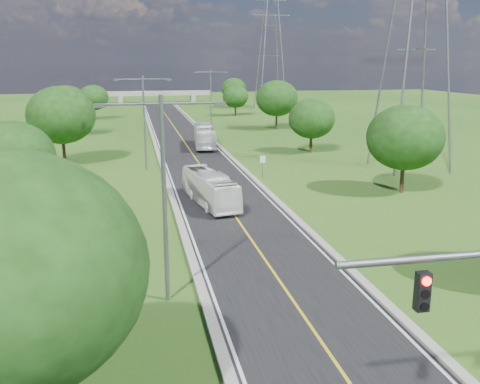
# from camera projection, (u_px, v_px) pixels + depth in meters

# --- Properties ---
(ground) EXTENTS (260.00, 260.00, 0.00)m
(ground) POSITION_uv_depth(u_px,v_px,m) (187.00, 147.00, 73.20)
(ground) COLOR #1F4F16
(ground) RESTS_ON ground
(road) EXTENTS (8.00, 150.00, 0.06)m
(road) POSITION_uv_depth(u_px,v_px,m) (183.00, 140.00, 78.91)
(road) COLOR black
(road) RESTS_ON ground
(curb_left) EXTENTS (0.50, 150.00, 0.22)m
(curb_left) POSITION_uv_depth(u_px,v_px,m) (154.00, 141.00, 78.07)
(curb_left) COLOR gray
(curb_left) RESTS_ON ground
(curb_right) EXTENTS (0.50, 150.00, 0.22)m
(curb_right) POSITION_uv_depth(u_px,v_px,m) (212.00, 139.00, 79.71)
(curb_right) COLOR gray
(curb_right) RESTS_ON ground
(speed_limit_sign) EXTENTS (0.55, 0.09, 2.40)m
(speed_limit_sign) POSITION_uv_depth(u_px,v_px,m) (263.00, 163.00, 52.88)
(speed_limit_sign) COLOR slate
(speed_limit_sign) RESTS_ON ground
(overpass) EXTENTS (30.00, 3.00, 3.20)m
(overpass) POSITION_uv_depth(u_px,v_px,m) (157.00, 94.00, 148.75)
(overpass) COLOR gray
(overpass) RESTS_ON ground
(streetlight_near_left) EXTENTS (5.90, 0.25, 10.00)m
(streetlight_near_left) POSITION_uv_depth(u_px,v_px,m) (164.00, 183.00, 24.95)
(streetlight_near_left) COLOR slate
(streetlight_near_left) RESTS_ON ground
(streetlight_mid_left) EXTENTS (5.90, 0.25, 10.00)m
(streetlight_mid_left) POSITION_uv_depth(u_px,v_px,m) (144.00, 115.00, 56.35)
(streetlight_mid_left) COLOR slate
(streetlight_mid_left) RESTS_ON ground
(streetlight_far_right) EXTENTS (5.90, 0.25, 10.00)m
(streetlight_far_right) POSITION_uv_depth(u_px,v_px,m) (211.00, 94.00, 90.07)
(streetlight_far_right) COLOR slate
(streetlight_far_right) RESTS_ON ground
(power_tower_near) EXTENTS (9.00, 6.40, 28.00)m
(power_tower_near) POSITION_uv_depth(u_px,v_px,m) (417.00, 35.00, 55.07)
(power_tower_near) COLOR slate
(power_tower_near) RESTS_ON ground
(power_tower_far) EXTENTS (9.00, 6.40, 28.00)m
(power_tower_far) POSITION_uv_depth(u_px,v_px,m) (271.00, 50.00, 127.20)
(power_tower_far) COLOR slate
(power_tower_far) RESTS_ON ground
(tree_lb) EXTENTS (6.30, 6.30, 7.33)m
(tree_lb) POSITION_uv_depth(u_px,v_px,m) (11.00, 158.00, 38.55)
(tree_lb) COLOR black
(tree_lb) RESTS_ON ground
(tree_lc) EXTENTS (7.56, 7.56, 8.79)m
(tree_lc) POSITION_uv_depth(u_px,v_px,m) (61.00, 115.00, 59.46)
(tree_lc) COLOR black
(tree_lc) RESTS_ON ground
(tree_ld) EXTENTS (6.72, 6.72, 7.82)m
(tree_ld) POSITION_uv_depth(u_px,v_px,m) (67.00, 104.00, 82.06)
(tree_ld) COLOR black
(tree_ld) RESTS_ON ground
(tree_le) EXTENTS (5.88, 5.88, 6.84)m
(tree_le) POSITION_uv_depth(u_px,v_px,m) (93.00, 98.00, 105.52)
(tree_le) COLOR black
(tree_le) RESTS_ON ground
(tree_lf) EXTENTS (7.98, 7.98, 9.28)m
(tree_lf) POSITION_uv_depth(u_px,v_px,m) (2.00, 273.00, 14.48)
(tree_lf) COLOR black
(tree_lf) RESTS_ON ground
(tree_rb) EXTENTS (6.72, 6.72, 7.82)m
(tree_rb) POSITION_uv_depth(u_px,v_px,m) (405.00, 138.00, 46.56)
(tree_rb) COLOR black
(tree_rb) RESTS_ON ground
(tree_rc) EXTENTS (5.88, 5.88, 6.84)m
(tree_rc) POSITION_uv_depth(u_px,v_px,m) (312.00, 119.00, 67.45)
(tree_rc) COLOR black
(tree_rc) RESTS_ON ground
(tree_rd) EXTENTS (7.14, 7.14, 8.30)m
(tree_rd) POSITION_uv_depth(u_px,v_px,m) (277.00, 98.00, 90.45)
(tree_rd) COLOR black
(tree_rd) RESTS_ON ground
(tree_re) EXTENTS (5.46, 5.46, 6.35)m
(tree_re) POSITION_uv_depth(u_px,v_px,m) (235.00, 97.00, 113.10)
(tree_re) COLOR black
(tree_re) RESTS_ON ground
(tree_rf) EXTENTS (6.30, 6.30, 7.33)m
(tree_rf) POSITION_uv_depth(u_px,v_px,m) (234.00, 89.00, 132.66)
(tree_rf) COLOR black
(tree_rf) RESTS_ON ground
(bus_outbound) EXTENTS (3.44, 10.84, 2.97)m
(bus_outbound) POSITION_uv_depth(u_px,v_px,m) (205.00, 136.00, 72.14)
(bus_outbound) COLOR white
(bus_outbound) RESTS_ON road
(bus_inbound) EXTENTS (3.69, 9.71, 2.64)m
(bus_inbound) POSITION_uv_depth(u_px,v_px,m) (210.00, 188.00, 43.52)
(bus_inbound) COLOR white
(bus_inbound) RESTS_ON road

